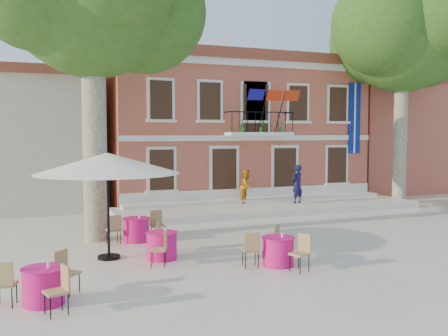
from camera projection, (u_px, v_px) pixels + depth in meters
ground at (275, 232)px, 17.76m from camera, size 90.00×90.00×0.00m
main_building at (225, 129)px, 27.50m from camera, size 13.50×9.59×7.50m
neighbor_east at (389, 138)px, 32.82m from camera, size 9.40×9.40×6.40m
terrace at (270, 208)px, 22.56m from camera, size 14.00×3.40×0.30m
plane_tree_east at (403, 35)px, 24.44m from camera, size 5.75×5.75×11.29m
patio_umbrella at (107, 164)px, 13.87m from camera, size 4.02×4.02×2.99m
pedestrian_navy at (297, 184)px, 22.97m from camera, size 0.76×0.64×1.78m
pedestrian_orange at (247, 186)px, 22.97m from camera, size 0.97×0.95×1.57m
cafe_table_0 at (162, 244)px, 13.95m from camera, size 1.08×1.94×0.95m
cafe_table_1 at (278, 250)px, 13.28m from camera, size 1.76×1.84×0.95m
cafe_table_2 at (44, 284)px, 10.26m from camera, size 1.80×1.82×0.95m
cafe_table_3 at (136, 229)px, 16.24m from camera, size 1.95×0.90×0.95m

